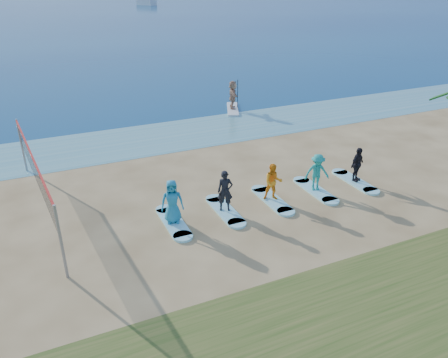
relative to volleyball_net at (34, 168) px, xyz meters
name	(u,v)px	position (x,y,z in m)	size (l,w,h in m)	color
ground	(254,226)	(6.96, -4.24, -1.90)	(600.00, 600.00, 0.00)	tan
shallow_water	(167,136)	(6.96, 6.26, -1.90)	(600.00, 600.00, 0.00)	teal
volleyball_net	(34,168)	(0.00, 0.00, 0.00)	(0.88, 9.06, 2.50)	gray
paddleboard	(233,109)	(12.58, 9.41, -1.84)	(0.70, 3.00, 0.12)	silver
paddleboarder	(233,95)	(12.58, 9.41, -0.87)	(1.70, 0.54, 1.84)	tan
boat_offshore_b	(147,5)	(34.01, 108.99, -1.90)	(2.30, 6.05, 1.54)	silver
surfboard_0	(173,222)	(4.32, -2.83, -1.86)	(0.70, 2.20, 0.09)	#94DFE5
student_0	(172,201)	(4.32, -2.83, -0.99)	(0.81, 0.53, 1.66)	teal
surfboard_1	(225,211)	(6.42, -2.83, -1.86)	(0.70, 2.20, 0.09)	#94DFE5
student_1	(225,191)	(6.42, -2.83, -1.01)	(0.59, 0.39, 1.61)	black
surfboard_2	(272,200)	(8.51, -2.83, -1.86)	(0.70, 2.20, 0.09)	#94DFE5
student_2	(273,182)	(8.51, -2.83, -1.05)	(0.74, 0.58, 1.52)	orange
surfboard_3	(315,190)	(10.61, -2.83, -1.86)	(0.70, 2.20, 0.09)	#94DFE5
student_3	(317,172)	(10.61, -2.83, -1.02)	(1.02, 0.59, 1.58)	teal
surfboard_4	(355,181)	(12.71, -2.83, -1.86)	(0.70, 2.20, 0.09)	#94DFE5
student_4	(357,164)	(12.71, -2.83, -1.05)	(0.90, 0.37, 1.53)	black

